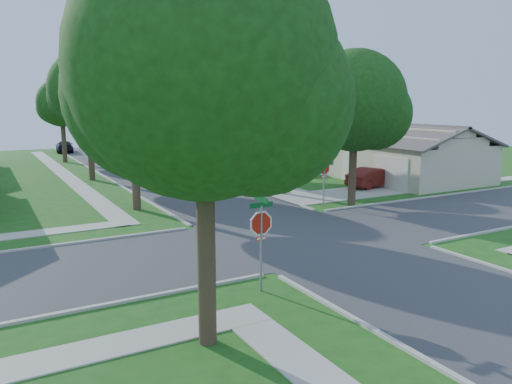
{
  "coord_description": "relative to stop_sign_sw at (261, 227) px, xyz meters",
  "views": [
    {
      "loc": [
        -11.97,
        -17.45,
        5.76
      ],
      "look_at": [
        -0.74,
        2.73,
        1.6
      ],
      "focal_mm": 35.0,
      "sensor_mm": 36.0,
      "label": 1
    }
  ],
  "objects": [
    {
      "name": "sidewalk_ne",
      "position": [
        10.8,
        30.7,
        -2.01
      ],
      "size": [
        1.2,
        40.0,
        0.04
      ],
      "primitive_type": "cube",
      "color": "#9E9B91",
      "rests_on": "ground"
    },
    {
      "name": "stop_sign_sw",
      "position": [
        0.0,
        0.0,
        0.0
      ],
      "size": [
        1.05,
        0.8,
        2.98
      ],
      "color": "gray",
      "rests_on": "ground"
    },
    {
      "name": "sidewalk_nw",
      "position": [
        -1.4,
        30.7,
        -2.01
      ],
      "size": [
        1.2,
        40.0,
        0.04
      ],
      "primitive_type": "cube",
      "color": "#9E9B91",
      "rests_on": "ground"
    },
    {
      "name": "car_curb_east",
      "position": [
        7.9,
        32.67,
        -1.39
      ],
      "size": [
        1.85,
        3.87,
        1.28
      ],
      "primitive_type": "imported",
      "rotation": [
        0.0,
        0.0,
        0.09
      ],
      "color": "black",
      "rests_on": "ground"
    },
    {
      "name": "tree_w_near",
      "position": [
        0.06,
        13.71,
        4.08
      ],
      "size": [
        5.38,
        5.2,
        8.97
      ],
      "color": "#38281C",
      "rests_on": "ground"
    },
    {
      "name": "house_ne_near",
      "position": [
        20.69,
        15.7,
        -0.51
      ],
      "size": [
        8.42,
        13.6,
        4.23
      ],
      "color": "beige",
      "rests_on": "ground"
    },
    {
      "name": "driveway",
      "position": [
        12.6,
        11.8,
        -2.01
      ],
      "size": [
        8.8,
        3.6,
        0.05
      ],
      "primitive_type": "cube",
      "color": "#9E9B91",
      "rests_on": "ground"
    },
    {
      "name": "tree_w_mid",
      "position": [
        0.06,
        25.71,
        4.46
      ],
      "size": [
        5.8,
        5.6,
        9.56
      ],
      "color": "#38281C",
      "rests_on": "ground"
    },
    {
      "name": "tree_e_mid",
      "position": [
        9.46,
        25.71,
        4.22
      ],
      "size": [
        5.59,
        5.4,
        9.21
      ],
      "color": "#38281C",
      "rests_on": "ground"
    },
    {
      "name": "car_driveway",
      "position": [
        16.2,
        12.89,
        -1.34
      ],
      "size": [
        4.4,
        2.16,
        1.39
      ],
      "primitive_type": "imported",
      "rotation": [
        0.0,
        0.0,
        1.74
      ],
      "color": "#5A1712",
      "rests_on": "ground"
    },
    {
      "name": "tree_e_far",
      "position": [
        9.45,
        38.71,
        3.95
      ],
      "size": [
        5.17,
        5.0,
        8.72
      ],
      "color": "#38281C",
      "rests_on": "ground"
    },
    {
      "name": "road_ns",
      "position": [
        4.7,
        4.7,
        -2.03
      ],
      "size": [
        7.0,
        100.0,
        0.02
      ],
      "primitive_type": "cube",
      "color": "#333335",
      "rests_on": "ground"
    },
    {
      "name": "stop_sign_ne",
      "position": [
        9.4,
        9.4,
        0.0
      ],
      "size": [
        1.05,
        0.8,
        2.98
      ],
      "color": "gray",
      "rests_on": "ground"
    },
    {
      "name": "tree_e_near",
      "position": [
        9.45,
        13.71,
        3.61
      ],
      "size": [
        4.97,
        4.8,
        8.28
      ],
      "color": "#38281C",
      "rests_on": "ground"
    },
    {
      "name": "house_ne_far",
      "position": [
        20.69,
        33.7,
        -0.51
      ],
      "size": [
        8.42,
        13.6,
        4.23
      ],
      "color": "beige",
      "rests_on": "ground"
    },
    {
      "name": "tree_ne_corner",
      "position": [
        11.06,
        8.91,
        3.56
      ],
      "size": [
        5.8,
        5.6,
        8.66
      ],
      "color": "#38281C",
      "rests_on": "ground"
    },
    {
      "name": "tree_w_far",
      "position": [
        0.05,
        38.71,
        3.48
      ],
      "size": [
        4.76,
        4.6,
        8.04
      ],
      "color": "#38281C",
      "rests_on": "ground"
    },
    {
      "name": "tree_sw_corner",
      "position": [
        -2.74,
        -2.29,
        4.23
      ],
      "size": [
        6.21,
        6.0,
        9.55
      ],
      "color": "#38281C",
      "rests_on": "ground"
    },
    {
      "name": "ground",
      "position": [
        4.7,
        4.7,
        -2.03
      ],
      "size": [
        100.0,
        100.0,
        0.0
      ],
      "primitive_type": "plane",
      "color": "#1A5015",
      "rests_on": "ground"
    },
    {
      "name": "car_curb_west",
      "position": [
        1.5,
        49.12,
        -1.37
      ],
      "size": [
        2.34,
        4.72,
        1.32
      ],
      "primitive_type": "imported",
      "rotation": [
        0.0,
        0.0,
        3.03
      ],
      "color": "black",
      "rests_on": "ground"
    }
  ]
}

